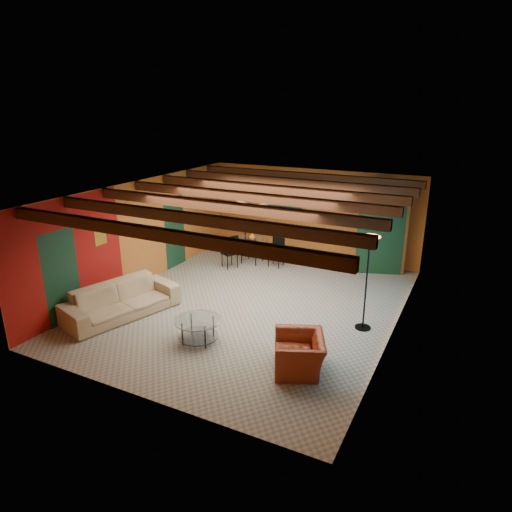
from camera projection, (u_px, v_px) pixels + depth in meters
The scene contains 11 objects.
room at pixel (254, 206), 10.11m from camera, with size 6.52×8.01×2.71m.
sofa at pixel (121, 300), 10.10m from camera, with size 2.53×0.99×0.74m, color tan.
armchair at pixel (299, 353), 8.05m from camera, with size 0.99×0.87×0.65m, color maroon.
coffee_table at pixel (198, 330), 9.04m from camera, with size 0.95×0.95×0.48m, color white, non-canonical shape.
dining_table at pixel (252, 246), 13.44m from camera, with size 1.91×1.91×0.99m, color silver, non-canonical shape.
armoire at pixel (383, 234), 12.63m from camera, with size 1.21×0.60×2.13m, color brown.
floor_lamp at pixel (366, 283), 9.31m from camera, with size 0.42×0.42×2.05m, color black, non-canonical shape.
ceiling_fan at pixel (252, 207), 10.02m from camera, with size 1.50×1.50×0.44m, color #472614, non-canonical shape.
painting at pixel (285, 202), 13.98m from camera, with size 1.05×0.03×0.65m, color black.
potted_plant at pixel (387, 189), 12.21m from camera, with size 0.40×0.35×0.44m, color #26661E.
vase at pixel (252, 227), 13.25m from camera, with size 0.19×0.19×0.20m, color orange.
Camera 1 is at (4.51, -8.74, 4.55)m, focal length 31.80 mm.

